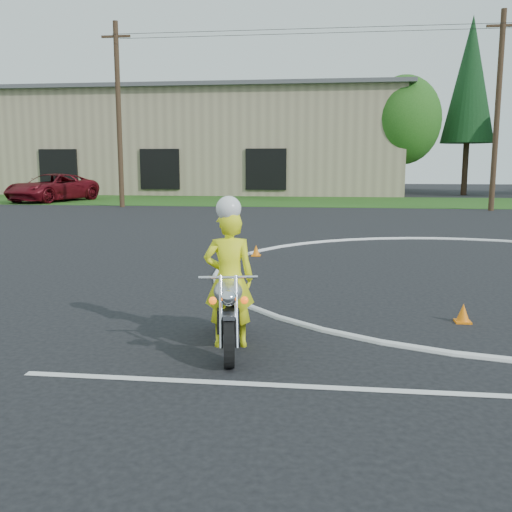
# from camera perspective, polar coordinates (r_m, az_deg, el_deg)

# --- Properties ---
(grass_strip) EXTENTS (120.00, 10.00, 0.02)m
(grass_strip) POSITION_cam_1_polar(r_m,az_deg,el_deg) (37.29, 12.54, 5.30)
(grass_strip) COLOR #1E4714
(grass_strip) RESTS_ON ground
(primary_motorcycle) EXTENTS (0.73, 2.08, 1.10)m
(primary_motorcycle) POSITION_cam_1_polar(r_m,az_deg,el_deg) (7.60, -2.78, -5.43)
(primary_motorcycle) COLOR black
(primary_motorcycle) RESTS_ON ground
(rider_primary_grp) EXTENTS (0.75, 0.56, 2.04)m
(rider_primary_grp) POSITION_cam_1_polar(r_m,az_deg,el_deg) (7.63, -2.71, -1.90)
(rider_primary_grp) COLOR #FBFD1A
(rider_primary_grp) RESTS_ON ground
(pickup_grp) EXTENTS (4.62, 6.96, 1.77)m
(pickup_grp) POSITION_cam_1_polar(r_m,az_deg,el_deg) (39.19, -19.72, 6.45)
(pickup_grp) COLOR #5B0A13
(pickup_grp) RESTS_ON ground
(warehouse) EXTENTS (41.00, 17.00, 8.30)m
(warehouse) POSITION_cam_1_polar(r_m,az_deg,el_deg) (52.11, -9.23, 11.04)
(warehouse) COLOR tan
(warehouse) RESTS_ON ground
(utility_poles) EXTENTS (41.60, 1.12, 10.00)m
(utility_poles) POSITION_cam_1_polar(r_m,az_deg,el_deg) (32.30, 23.01, 13.43)
(utility_poles) COLOR #473321
(utility_poles) RESTS_ON ground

